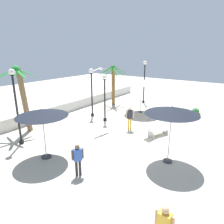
% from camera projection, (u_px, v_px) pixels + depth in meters
% --- Properties ---
extents(ground_plane, '(56.00, 56.00, 0.00)m').
position_uv_depth(ground_plane, '(154.00, 142.00, 12.76)').
color(ground_plane, beige).
extents(boundary_wall, '(25.20, 0.30, 0.89)m').
position_uv_depth(boundary_wall, '(55.00, 111.00, 17.74)').
color(boundary_wall, silver).
rests_on(boundary_wall, ground_plane).
extents(patio_umbrella_0, '(2.61, 2.61, 2.72)m').
position_uv_depth(patio_umbrella_0, '(42.00, 113.00, 10.26)').
color(patio_umbrella_0, '#333338').
rests_on(patio_umbrella_0, ground_plane).
extents(patio_umbrella_1, '(3.14, 3.14, 3.09)m').
position_uv_depth(patio_umbrella_1, '(141.00, 82.00, 18.05)').
color(patio_umbrella_1, '#333338').
rests_on(patio_umbrella_1, ground_plane).
extents(patio_umbrella_2, '(2.60, 2.60, 2.97)m').
position_uv_depth(patio_umbrella_2, '(172.00, 111.00, 9.76)').
color(patio_umbrella_2, '#333338').
rests_on(patio_umbrella_2, ground_plane).
extents(palm_tree_0, '(2.98, 2.97, 4.07)m').
position_uv_depth(palm_tree_0, '(113.00, 79.00, 20.81)').
color(palm_tree_0, brown).
rests_on(palm_tree_0, ground_plane).
extents(palm_tree_2, '(2.52, 2.52, 4.58)m').
position_uv_depth(palm_tree_2, '(22.00, 91.00, 13.61)').
color(palm_tree_2, brown).
rests_on(palm_tree_2, ground_plane).
extents(lamp_post_0, '(0.36, 0.36, 4.52)m').
position_uv_depth(lamp_post_0, '(16.00, 100.00, 11.81)').
color(lamp_post_0, black).
rests_on(lamp_post_0, ground_plane).
extents(lamp_post_1, '(0.39, 0.39, 4.42)m').
position_uv_depth(lamp_post_1, '(144.00, 77.00, 21.48)').
color(lamp_post_1, black).
rests_on(lamp_post_1, ground_plane).
extents(lamp_post_2, '(0.40, 0.40, 4.06)m').
position_uv_depth(lamp_post_2, '(92.00, 86.00, 17.06)').
color(lamp_post_2, black).
rests_on(lamp_post_2, ground_plane).
extents(lamp_post_3, '(0.37, 0.37, 3.70)m').
position_uv_depth(lamp_post_3, '(105.00, 93.00, 15.97)').
color(lamp_post_3, black).
rests_on(lamp_post_3, ground_plane).
extents(lounge_chair_0, '(1.93, 1.21, 0.83)m').
position_uv_depth(lounge_chair_0, '(156.00, 131.00, 13.54)').
color(lounge_chair_0, '#B7B7BC').
rests_on(lounge_chair_0, ground_plane).
extents(guest_1, '(0.49, 0.39, 1.54)m').
position_uv_depth(guest_1, '(78.00, 157.00, 9.14)').
color(guest_1, '#26262D').
rests_on(guest_1, ground_plane).
extents(guest_2, '(0.40, 0.49, 1.74)m').
position_uv_depth(guest_2, '(130.00, 116.00, 14.39)').
color(guest_2, gold).
rests_on(guest_2, ground_plane).
extents(seagull_0, '(1.33, 0.39, 0.19)m').
position_uv_depth(seagull_0, '(101.00, 69.00, 14.17)').
color(seagull_0, white).
extents(planter, '(0.70, 0.70, 0.85)m').
position_uv_depth(planter, '(195.00, 113.00, 17.24)').
color(planter, brown).
rests_on(planter, ground_plane).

